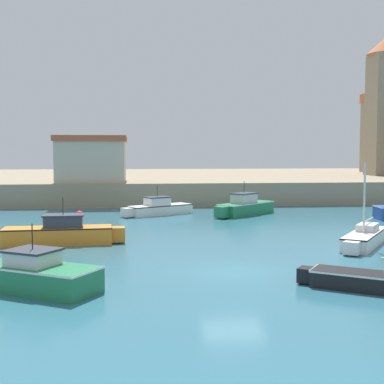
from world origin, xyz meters
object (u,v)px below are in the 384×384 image
at_px(mooring_buoy, 80,215).
at_px(motorboat_green_3, 245,207).
at_px(motorboat_white_7, 158,208).
at_px(sailboat_white_5, 365,237).
at_px(harbor_shed_near_wharf, 92,159).
at_px(motorboat_orange_0, 61,233).
at_px(motorboat_green_4, 34,274).

bearing_deg(mooring_buoy, motorboat_green_3, 3.80).
distance_m(motorboat_green_3, motorboat_white_7, 6.64).
xyz_separation_m(motorboat_green_3, sailboat_white_5, (3.48, -13.90, -0.20)).
distance_m(sailboat_white_5, harbor_shed_near_wharf, 29.02).
height_order(motorboat_orange_0, motorboat_white_7, motorboat_orange_0).
distance_m(motorboat_white_7, harbor_shed_near_wharf, 11.59).
relative_size(sailboat_white_5, mooring_buoy, 9.68).
xyz_separation_m(motorboat_orange_0, mooring_buoy, (-0.22, 10.94, -0.31)).
distance_m(motorboat_orange_0, motorboat_green_4, 9.50).
xyz_separation_m(motorboat_green_4, mooring_buoy, (-0.56, 20.43, -0.28)).
bearing_deg(sailboat_white_5, motorboat_green_3, 104.05).
bearing_deg(sailboat_white_5, harbor_shed_near_wharf, 123.35).
relative_size(motorboat_green_3, harbor_shed_near_wharf, 0.77).
bearing_deg(motorboat_white_7, motorboat_green_3, -6.64).
relative_size(motorboat_orange_0, motorboat_green_3, 1.19).
bearing_deg(sailboat_white_5, motorboat_orange_0, 172.22).
bearing_deg(motorboat_white_7, motorboat_green_4, -103.37).
xyz_separation_m(motorboat_orange_0, sailboat_white_5, (15.66, -2.14, -0.15)).
distance_m(motorboat_white_7, mooring_buoy, 6.02).
height_order(motorboat_green_3, sailboat_white_5, sailboat_white_5).
relative_size(motorboat_orange_0, mooring_buoy, 11.10).
relative_size(motorboat_green_3, sailboat_white_5, 0.96).
xyz_separation_m(motorboat_orange_0, motorboat_white_7, (5.58, 12.53, -0.07)).
relative_size(mooring_buoy, harbor_shed_near_wharf, 0.08).
bearing_deg(motorboat_orange_0, motorboat_white_7, 66.00).
distance_m(motorboat_orange_0, motorboat_green_3, 16.93).
distance_m(motorboat_green_3, mooring_buoy, 12.43).
height_order(motorboat_orange_0, mooring_buoy, motorboat_orange_0).
height_order(sailboat_white_5, motorboat_white_7, sailboat_white_5).
xyz_separation_m(motorboat_green_3, mooring_buoy, (-12.39, -0.82, -0.35)).
bearing_deg(harbor_shed_near_wharf, motorboat_white_7, -58.48).
bearing_deg(sailboat_white_5, mooring_buoy, 140.51).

